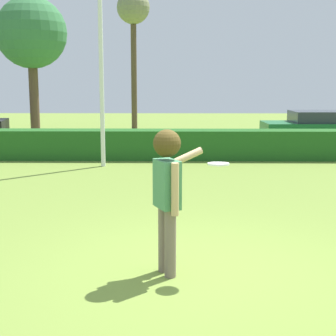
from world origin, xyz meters
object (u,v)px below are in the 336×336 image
(willow_tree, at_px, (31,34))
(parked_car_green, at_px, (322,127))
(person, at_px, (168,184))
(bare_elm_tree, at_px, (133,14))
(lamppost, at_px, (101,40))
(frisbee, at_px, (218,164))

(willow_tree, bearing_deg, parked_car_green, -17.28)
(person, relative_size, bare_elm_tree, 0.28)
(lamppost, bearing_deg, bare_elm_tree, 89.84)
(lamppost, relative_size, bare_elm_tree, 0.95)
(parked_car_green, distance_m, willow_tree, 12.33)
(willow_tree, bearing_deg, frisbee, -67.73)
(person, xyz_separation_m, frisbee, (0.60, 0.04, 0.23))
(person, height_order, frisbee, person)
(parked_car_green, distance_m, bare_elm_tree, 10.74)
(lamppost, xyz_separation_m, parked_car_green, (7.27, 4.48, -2.69))
(parked_car_green, xyz_separation_m, bare_elm_tree, (-7.24, 6.40, 4.70))
(frisbee, bearing_deg, bare_elm_tree, 97.44)
(lamppost, bearing_deg, willow_tree, 116.66)
(frisbee, height_order, willow_tree, willow_tree)
(frisbee, height_order, lamppost, lamppost)
(person, bearing_deg, lamppost, 103.36)
(parked_car_green, relative_size, willow_tree, 0.73)
(lamppost, xyz_separation_m, willow_tree, (-4.01, 7.99, 0.85))
(frisbee, distance_m, parked_car_green, 13.25)
(willow_tree, bearing_deg, bare_elm_tree, 35.55)
(frisbee, bearing_deg, lamppost, 107.51)
(frisbee, relative_size, parked_car_green, 0.06)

